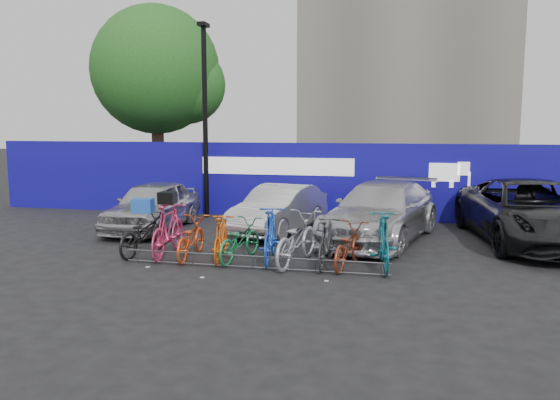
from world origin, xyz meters
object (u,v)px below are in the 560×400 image
(bike_7, at_px, (327,243))
(bike_5, at_px, (270,235))
(car_2, at_px, (381,212))
(tree, at_px, (162,73))
(bike_0, at_px, (144,234))
(bike_3, at_px, (221,238))
(bike_1, at_px, (168,230))
(bike_9, at_px, (383,241))
(car_3, at_px, (531,212))
(car_1, at_px, (279,209))
(lamppost, at_px, (205,115))
(bike_6, at_px, (296,239))
(bike_rack, at_px, (253,262))
(bike_8, at_px, (348,246))
(bike_2, at_px, (191,238))
(bike_4, at_px, (240,240))
(car_0, at_px, (153,205))

(bike_7, bearing_deg, bike_5, -3.91)
(car_2, bearing_deg, tree, 157.73)
(bike_0, xyz_separation_m, bike_3, (1.91, -0.17, 0.01))
(bike_1, height_order, bike_3, bike_1)
(bike_5, distance_m, bike_9, 2.41)
(bike_3, height_order, bike_9, bike_9)
(car_3, xyz_separation_m, bike_1, (-8.31, -3.23, -0.20))
(car_1, distance_m, car_2, 2.83)
(lamppost, distance_m, bike_3, 6.52)
(bike_6, bearing_deg, car_1, -60.32)
(tree, bearing_deg, car_2, -37.52)
(bike_rack, xyz_separation_m, bike_1, (-2.17, 0.71, 0.44))
(bike_8, bearing_deg, bike_1, 10.20)
(car_2, distance_m, bike_2, 5.02)
(tree, relative_size, bike_4, 4.49)
(car_1, xyz_separation_m, bike_1, (-1.83, -3.30, -0.05))
(bike_9, bearing_deg, bike_1, -8.23)
(car_0, bearing_deg, car_3, 0.82)
(bike_4, bearing_deg, lamppost, -50.66)
(bike_0, height_order, bike_5, bike_5)
(bike_3, bearing_deg, bike_4, -176.44)
(bike_0, bearing_deg, bike_rack, 172.76)
(tree, distance_m, bike_6, 13.36)
(bike_rack, distance_m, bike_3, 1.10)
(bike_1, bearing_deg, bike_6, 174.46)
(car_2, xyz_separation_m, bike_5, (-2.25, -2.87, -0.15))
(bike_3, distance_m, bike_4, 0.41)
(car_1, bearing_deg, lamppost, 158.45)
(bike_3, xyz_separation_m, bike_7, (2.33, -0.02, 0.01))
(car_2, bearing_deg, car_3, 21.02)
(bike_rack, relative_size, bike_1, 2.80)
(bike_6, xyz_separation_m, bike_9, (1.82, 0.04, 0.04))
(car_0, height_order, car_3, car_3)
(bike_7, relative_size, bike_8, 0.97)
(car_3, distance_m, bike_2, 8.43)
(bike_rack, distance_m, car_3, 7.33)
(bike_7, bearing_deg, bike_0, 0.09)
(tree, height_order, car_1, tree)
(bike_8, bearing_deg, car_2, -89.04)
(bike_7, bearing_deg, car_1, -59.85)
(bike_1, distance_m, bike_7, 3.63)
(bike_3, height_order, bike_4, bike_3)
(bike_9, bearing_deg, bike_6, -6.35)
(bike_5, bearing_deg, bike_4, -4.45)
(bike_4, bearing_deg, car_0, -27.93)
(car_1, distance_m, bike_7, 3.89)
(bike_rack, xyz_separation_m, bike_0, (-2.79, 0.75, 0.33))
(bike_6, bearing_deg, bike_4, 8.92)
(bike_4, height_order, bike_9, bike_9)
(bike_1, height_order, bike_2, bike_1)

